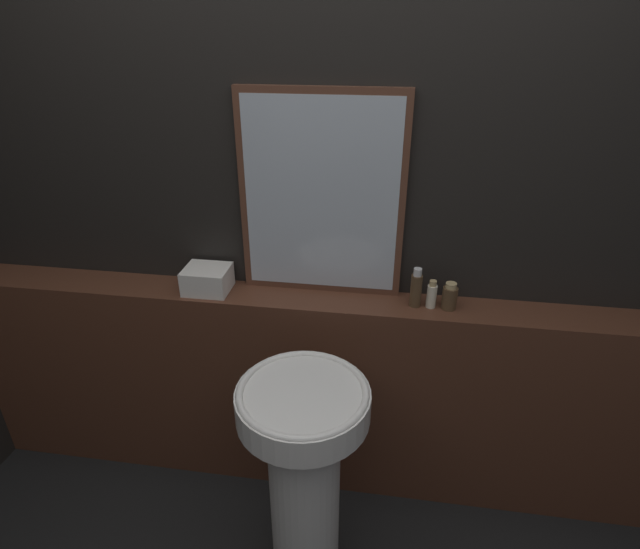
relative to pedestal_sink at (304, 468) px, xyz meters
name	(u,v)px	position (x,y,z in m)	size (l,w,h in m)	color
wall_back	(314,210)	(-0.06, 0.59, 0.73)	(8.00, 0.06, 2.50)	black
vanity_counter	(310,392)	(-0.06, 0.46, -0.06)	(2.94, 0.19, 0.93)	#512D1E
pedestal_sink	(304,468)	(0.00, 0.00, 0.00)	(0.43, 0.43, 0.87)	white
mirror	(321,197)	(-0.02, 0.54, 0.79)	(0.61, 0.03, 0.77)	#563323
towel_stack	(207,279)	(-0.46, 0.46, 0.46)	(0.18, 0.15, 0.10)	silver
shampoo_bottle	(416,289)	(0.35, 0.46, 0.48)	(0.04, 0.04, 0.16)	#4C3823
conditioner_bottle	(432,295)	(0.41, 0.46, 0.46)	(0.04, 0.04, 0.11)	beige
lotion_bottle	(450,297)	(0.47, 0.46, 0.46)	(0.06, 0.06, 0.11)	#4C3823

